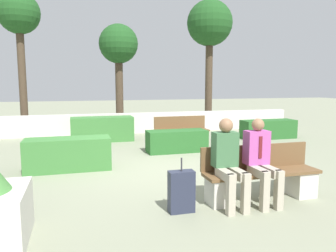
{
  "coord_description": "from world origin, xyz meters",
  "views": [
    {
      "loc": [
        -1.75,
        -6.85,
        1.9
      ],
      "look_at": [
        0.34,
        0.5,
        0.9
      ],
      "focal_mm": 35.0,
      "sensor_mm": 36.0,
      "label": 1
    }
  ],
  "objects_px": {
    "tree_center_left": "(119,47)",
    "tree_center_right": "(210,26)",
    "person_seated_woman": "(228,158)",
    "person_seated_man": "(261,157)",
    "bench_front": "(261,179)",
    "tree_leftmost": "(19,18)",
    "suitcase": "(181,192)",
    "bench_left_side": "(182,134)"
  },
  "relations": [
    {
      "from": "tree_leftmost",
      "to": "tree_center_left",
      "type": "bearing_deg",
      "value": 1.6
    },
    {
      "from": "person_seated_man",
      "to": "suitcase",
      "type": "xyz_separation_m",
      "value": [
        -1.32,
        -0.02,
        -0.43
      ]
    },
    {
      "from": "tree_center_left",
      "to": "tree_center_right",
      "type": "relative_size",
      "value": 0.77
    },
    {
      "from": "person_seated_man",
      "to": "bench_left_side",
      "type": "bearing_deg",
      "value": 85.94
    },
    {
      "from": "bench_left_side",
      "to": "tree_center_right",
      "type": "distance_m",
      "value": 6.76
    },
    {
      "from": "suitcase",
      "to": "tree_center_right",
      "type": "distance_m",
      "value": 11.4
    },
    {
      "from": "bench_front",
      "to": "person_seated_man",
      "type": "relative_size",
      "value": 1.46
    },
    {
      "from": "bench_left_side",
      "to": "suitcase",
      "type": "height_order",
      "value": "bench_left_side"
    },
    {
      "from": "tree_leftmost",
      "to": "tree_center_left",
      "type": "xyz_separation_m",
      "value": [
        3.73,
        0.1,
        -0.94
      ]
    },
    {
      "from": "suitcase",
      "to": "person_seated_woman",
      "type": "bearing_deg",
      "value": 1.97
    },
    {
      "from": "person_seated_woman",
      "to": "tree_center_left",
      "type": "height_order",
      "value": "tree_center_left"
    },
    {
      "from": "bench_front",
      "to": "bench_left_side",
      "type": "xyz_separation_m",
      "value": [
        0.25,
        4.89,
        -0.01
      ]
    },
    {
      "from": "person_seated_man",
      "to": "bench_front",
      "type": "bearing_deg",
      "value": 53.04
    },
    {
      "from": "bench_left_side",
      "to": "tree_center_left",
      "type": "distance_m",
      "value": 5.5
    },
    {
      "from": "person_seated_man",
      "to": "person_seated_woman",
      "type": "xyz_separation_m",
      "value": [
        -0.56,
        0.0,
        0.01
      ]
    },
    {
      "from": "suitcase",
      "to": "person_seated_man",
      "type": "bearing_deg",
      "value": 1.01
    },
    {
      "from": "person_seated_woman",
      "to": "tree_center_right",
      "type": "distance_m",
      "value": 10.94
    },
    {
      "from": "tree_center_right",
      "to": "tree_leftmost",
      "type": "bearing_deg",
      "value": -177.86
    },
    {
      "from": "tree_leftmost",
      "to": "tree_center_right",
      "type": "relative_size",
      "value": 0.95
    },
    {
      "from": "person_seated_woman",
      "to": "tree_center_left",
      "type": "relative_size",
      "value": 0.32
    },
    {
      "from": "person_seated_man",
      "to": "tree_leftmost",
      "type": "relative_size",
      "value": 0.25
    },
    {
      "from": "bench_left_side",
      "to": "person_seated_man",
      "type": "distance_m",
      "value": 5.06
    },
    {
      "from": "tree_center_left",
      "to": "tree_center_right",
      "type": "height_order",
      "value": "tree_center_right"
    },
    {
      "from": "tree_center_left",
      "to": "bench_front",
      "type": "bearing_deg",
      "value": -83.37
    },
    {
      "from": "suitcase",
      "to": "tree_center_right",
      "type": "height_order",
      "value": "tree_center_right"
    },
    {
      "from": "bench_left_side",
      "to": "person_seated_woman",
      "type": "relative_size",
      "value": 1.22
    },
    {
      "from": "bench_front",
      "to": "bench_left_side",
      "type": "distance_m",
      "value": 4.89
    },
    {
      "from": "person_seated_woman",
      "to": "tree_center_right",
      "type": "height_order",
      "value": "tree_center_right"
    },
    {
      "from": "bench_front",
      "to": "person_seated_man",
      "type": "xyz_separation_m",
      "value": [
        -0.11,
        -0.14,
        0.4
      ]
    },
    {
      "from": "person_seated_woman",
      "to": "bench_front",
      "type": "bearing_deg",
      "value": 11.95
    },
    {
      "from": "bench_front",
      "to": "tree_center_right",
      "type": "xyz_separation_m",
      "value": [
        3.05,
        9.46,
        4.11
      ]
    },
    {
      "from": "bench_left_side",
      "to": "person_seated_man",
      "type": "xyz_separation_m",
      "value": [
        -0.36,
        -5.03,
        0.41
      ]
    },
    {
      "from": "person_seated_man",
      "to": "tree_center_left",
      "type": "height_order",
      "value": "tree_center_left"
    },
    {
      "from": "suitcase",
      "to": "tree_leftmost",
      "type": "xyz_separation_m",
      "value": [
        -3.38,
        9.33,
        4.01
      ]
    },
    {
      "from": "person_seated_woman",
      "to": "bench_left_side",
      "type": "bearing_deg",
      "value": 79.69
    },
    {
      "from": "bench_left_side",
      "to": "tree_center_left",
      "type": "height_order",
      "value": "tree_center_left"
    },
    {
      "from": "suitcase",
      "to": "tree_leftmost",
      "type": "distance_m",
      "value": 10.7
    },
    {
      "from": "bench_front",
      "to": "bench_left_side",
      "type": "relative_size",
      "value": 1.18
    },
    {
      "from": "person_seated_woman",
      "to": "tree_leftmost",
      "type": "bearing_deg",
      "value": 113.99
    },
    {
      "from": "bench_front",
      "to": "tree_center_right",
      "type": "relative_size",
      "value": 0.35
    },
    {
      "from": "person_seated_woman",
      "to": "tree_center_right",
      "type": "bearing_deg",
      "value": 68.82
    },
    {
      "from": "tree_leftmost",
      "to": "tree_center_left",
      "type": "relative_size",
      "value": 1.23
    }
  ]
}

